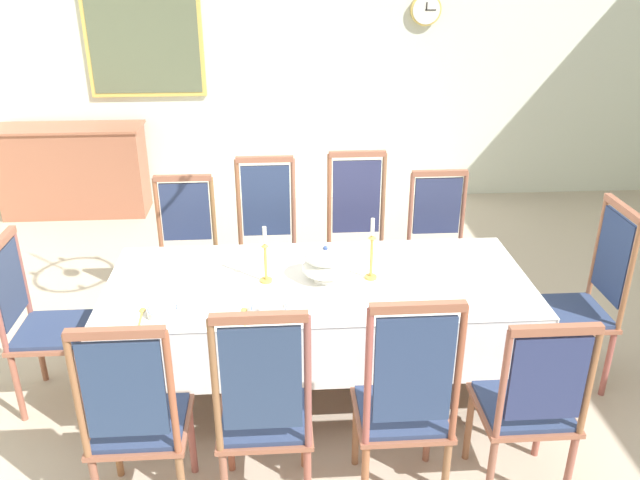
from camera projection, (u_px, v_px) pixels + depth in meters
The scene contains 24 objects.
ground at pixel (319, 393), 3.98m from camera, with size 8.21×6.76×0.04m, color #B7A792.
back_wall at pixel (297, 46), 6.43m from camera, with size 8.21×0.08×3.20m, color silver.
dining_table at pixel (319, 291), 3.73m from camera, with size 2.40×1.01×0.75m.
tablecloth at pixel (319, 295), 3.74m from camera, with size 2.42×1.03×0.38m.
chair_south_a at pixel (136, 418), 2.90m from camera, with size 0.44×0.42×1.11m.
chair_north_a at pixel (186, 249), 4.56m from camera, with size 0.44×0.42×1.06m.
chair_south_b at pixel (264, 410), 2.92m from camera, with size 0.44×0.42×1.16m.
chair_north_b at pixel (267, 242), 4.58m from camera, with size 0.44×0.42×1.18m.
chair_south_c at pixel (405, 402), 2.96m from camera, with size 0.44×0.42×1.18m.
chair_north_c at pixel (357, 238), 4.62m from camera, with size 0.44×0.42×1.20m.
chair_south_d at pixel (530, 403), 3.02m from camera, with size 0.44×0.42×1.05m.
chair_north_d at pixel (439, 243), 4.67m from camera, with size 0.44×0.42×1.05m.
chair_head_west at pixel (40, 320), 3.69m from camera, with size 0.42×0.44×1.06m.
chair_head_east at pixel (586, 296), 3.87m from camera, with size 0.42×0.44×1.17m.
soup_tureen at pixel (325, 264), 3.66m from camera, with size 0.26×0.26×0.21m.
candlestick_west at pixel (266, 260), 3.63m from camera, with size 0.07×0.07×0.34m.
candlestick_east at pixel (372, 254), 3.66m from camera, with size 0.07×0.07×0.37m.
bowl_near_left at pixel (163, 311), 3.34m from camera, with size 0.16×0.16×0.04m.
bowl_near_right at pixel (269, 310), 3.34m from camera, with size 0.20×0.20×0.04m.
spoon_primary at pixel (142, 312), 3.36m from camera, with size 0.03×0.18×0.01m.
spoon_secondary at pixel (244, 312), 3.36m from camera, with size 0.03×0.18×0.01m.
sideboard at pixel (74, 171), 6.47m from camera, with size 1.44×0.48×0.90m.
mounted_clock at pixel (426, 10), 6.30m from camera, with size 0.30×0.06×0.30m.
framed_painting at pixel (144, 37), 6.23m from camera, with size 1.13×0.05×1.14m.
Camera 1 is at (-0.21, -3.23, 2.49)m, focal length 36.19 mm.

